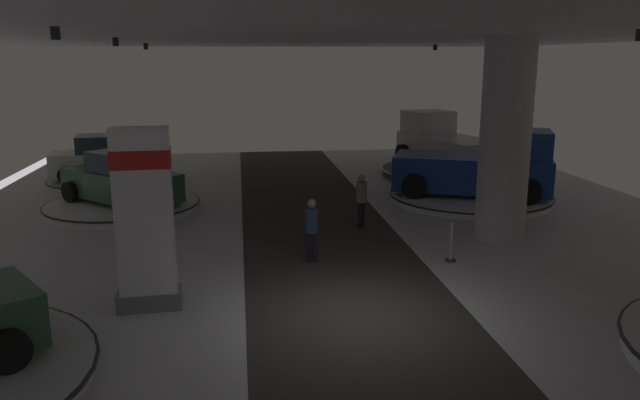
# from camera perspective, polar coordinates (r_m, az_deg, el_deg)

# --- Properties ---
(ground) EXTENTS (24.00, 44.00, 0.06)m
(ground) POSITION_cam_1_polar(r_m,az_deg,el_deg) (12.23, 3.65, -10.80)
(ground) COLOR silver
(ceiling_with_spotlights) EXTENTS (24.00, 44.00, 0.39)m
(ceiling_with_spotlights) POSITION_cam_1_polar(r_m,az_deg,el_deg) (11.21, 4.07, 16.28)
(ceiling_with_spotlights) COLOR silver
(column_right) EXTENTS (1.36, 1.36, 5.50)m
(column_right) POSITION_cam_1_polar(r_m,az_deg,el_deg) (17.36, 16.79, 5.32)
(column_right) COLOR #ADADB2
(column_right) RESTS_ON ground
(brand_sign_pylon) EXTENTS (1.30, 0.72, 3.64)m
(brand_sign_pylon) POSITION_cam_1_polar(r_m,az_deg,el_deg) (12.48, -15.95, -1.50)
(brand_sign_pylon) COLOR slate
(brand_sign_pylon) RESTS_ON ground
(display_platform_far_right) EXTENTS (5.68, 5.68, 0.24)m
(display_platform_far_right) POSITION_cam_1_polar(r_m,az_deg,el_deg) (22.33, 13.73, 0.28)
(display_platform_far_right) COLOR silver
(display_platform_far_right) RESTS_ON ground
(pickup_truck_far_right) EXTENTS (5.70, 4.15, 2.30)m
(pickup_truck_far_right) POSITION_cam_1_polar(r_m,az_deg,el_deg) (22.13, 14.71, 2.86)
(pickup_truck_far_right) COLOR navy
(pickup_truck_far_right) RESTS_ON display_platform_far_right
(display_platform_far_left) EXTENTS (5.00, 5.00, 0.27)m
(display_platform_far_left) POSITION_cam_1_polar(r_m,az_deg,el_deg) (21.30, -17.81, -0.52)
(display_platform_far_left) COLOR silver
(display_platform_far_left) RESTS_ON ground
(display_car_far_left) EXTENTS (4.25, 4.23, 1.71)m
(display_car_far_left) POSITION_cam_1_polar(r_m,az_deg,el_deg) (21.10, -17.92, 1.80)
(display_car_far_left) COLOR #2D5638
(display_car_far_left) RESTS_ON display_platform_far_left
(display_platform_deep_right) EXTENTS (5.68, 5.68, 0.34)m
(display_platform_deep_right) POSITION_cam_1_polar(r_m,az_deg,el_deg) (26.85, 11.73, 2.61)
(display_platform_deep_right) COLOR #333338
(display_platform_deep_right) RESTS_ON ground
(pickup_truck_deep_right) EXTENTS (3.67, 5.65, 2.30)m
(pickup_truck_deep_right) POSITION_cam_1_polar(r_m,az_deg,el_deg) (26.95, 11.46, 5.00)
(pickup_truck_deep_right) COLOR silver
(pickup_truck_deep_right) RESTS_ON display_platform_deep_right
(display_platform_deep_left) EXTENTS (4.70, 4.70, 0.26)m
(display_platform_deep_left) POSITION_cam_1_polar(r_m,az_deg,el_deg) (25.99, -18.97, 1.74)
(display_platform_deep_left) COLOR #B7B7BC
(display_platform_deep_left) RESTS_ON ground
(display_car_deep_left) EXTENTS (4.41, 2.69, 1.71)m
(display_car_deep_left) POSITION_cam_1_polar(r_m,az_deg,el_deg) (25.84, -19.18, 3.65)
(display_car_deep_left) COLOR silver
(display_car_deep_left) RESTS_ON display_platform_deep_left
(visitor_walking_near) EXTENTS (0.32, 0.32, 1.59)m
(visitor_walking_near) POSITION_cam_1_polar(r_m,az_deg,el_deg) (18.19, 3.86, 0.27)
(visitor_walking_near) COLOR black
(visitor_walking_near) RESTS_ON ground
(visitor_walking_far) EXTENTS (0.32, 0.32, 1.59)m
(visitor_walking_far) POSITION_cam_1_polar(r_m,az_deg,el_deg) (15.00, -0.77, -2.46)
(visitor_walking_far) COLOR black
(visitor_walking_far) RESTS_ON ground
(stanchion_a) EXTENTS (0.28, 0.28, 1.01)m
(stanchion_a) POSITION_cam_1_polar(r_m,az_deg,el_deg) (15.53, 12.06, -4.26)
(stanchion_a) COLOR #333338
(stanchion_a) RESTS_ON ground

